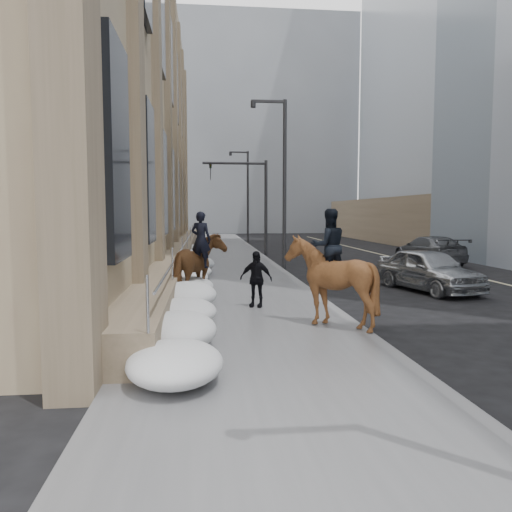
{
  "coord_description": "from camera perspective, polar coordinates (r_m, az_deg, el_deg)",
  "views": [
    {
      "loc": [
        -0.93,
        -9.63,
        2.75
      ],
      "look_at": [
        0.3,
        2.19,
        1.7
      ],
      "focal_mm": 35.0,
      "sensor_mm": 36.0,
      "label": 1
    }
  ],
  "objects": [
    {
      "name": "lane_line",
      "position": [
        22.88,
        24.09,
        -2.28
      ],
      "size": [
        0.15,
        70.0,
        0.01
      ],
      "primitive_type": "cube",
      "color": "#BFB78C",
      "rests_on": "ground"
    },
    {
      "name": "curb",
      "position": [
        20.13,
        4.27,
        -2.64
      ],
      "size": [
        0.24,
        80.0,
        0.12
      ],
      "primitive_type": "cube",
      "color": "slate",
      "rests_on": "ground"
    },
    {
      "name": "ground",
      "position": [
        10.06,
        -0.42,
        -10.82
      ],
      "size": [
        140.0,
        140.0,
        0.0
      ],
      "primitive_type": "plane",
      "color": "black",
      "rests_on": "ground"
    },
    {
      "name": "bg_building_mid",
      "position": [
        70.71,
        -1.93,
        14.21
      ],
      "size": [
        30.0,
        12.0,
        28.0
      ],
      "primitive_type": "cube",
      "color": "slate",
      "rests_on": "ground"
    },
    {
      "name": "snow_bank",
      "position": [
        17.89,
        -7.48,
        -2.31
      ],
      "size": [
        1.7,
        18.1,
        0.76
      ],
      "color": "silver",
      "rests_on": "sidewalk"
    },
    {
      "name": "streetlight_far",
      "position": [
        43.82,
        -1.15,
        7.45
      ],
      "size": [
        1.71,
        0.24,
        8.0
      ],
      "color": "#2D2D30",
      "rests_on": "ground"
    },
    {
      "name": "streetlight_mid",
      "position": [
        23.99,
        2.91,
        9.42
      ],
      "size": [
        1.71,
        0.24,
        8.0
      ],
      "color": "#2D2D30",
      "rests_on": "ground"
    },
    {
      "name": "car_silver",
      "position": [
        18.35,
        19.12,
        -1.49
      ],
      "size": [
        2.73,
        4.68,
        1.5
      ],
      "primitive_type": "imported",
      "rotation": [
        0.0,
        0.0,
        0.23
      ],
      "color": "#A4A7AB",
      "rests_on": "ground"
    },
    {
      "name": "pedestrian",
      "position": [
        13.83,
        -0.01,
        -2.64
      ],
      "size": [
        0.99,
        0.68,
        1.56
      ],
      "primitive_type": "imported",
      "rotation": [
        0.0,
        0.0,
        -0.37
      ],
      "color": "black",
      "rests_on": "sidewalk"
    },
    {
      "name": "traffic_signal",
      "position": [
        31.8,
        -0.53,
        7.31
      ],
      "size": [
        4.1,
        0.22,
        6.0
      ],
      "color": "#2D2D30",
      "rests_on": "ground"
    },
    {
      "name": "bg_building_far",
      "position": [
        82.11,
        -9.61,
        10.05
      ],
      "size": [
        24.0,
        12.0,
        20.0
      ],
      "primitive_type": "cube",
      "color": "gray",
      "rests_on": "ground"
    },
    {
      "name": "mounted_horse_right",
      "position": [
        11.61,
        8.43,
        -2.35
      ],
      "size": [
        1.88,
        2.06,
        2.71
      ],
      "rotation": [
        0.0,
        0.0,
        3.24
      ],
      "color": "#502F17",
      "rests_on": "sidewalk"
    },
    {
      "name": "car_grey",
      "position": [
        28.02,
        19.2,
        0.66
      ],
      "size": [
        2.25,
        5.19,
        1.49
      ],
      "primitive_type": "imported",
      "rotation": [
        0.0,
        0.0,
        3.17
      ],
      "color": "#505257",
      "rests_on": "ground"
    },
    {
      "name": "mounted_horse_left",
      "position": [
        15.23,
        -6.6,
        -0.92
      ],
      "size": [
        1.9,
        2.57,
        2.65
      ],
      "rotation": [
        0.0,
        0.0,
        2.74
      ],
      "color": "#4C2E17",
      "rests_on": "sidewalk"
    },
    {
      "name": "limestone_building",
      "position": [
        30.54,
        -14.58,
        16.52
      ],
      "size": [
        6.1,
        44.0,
        18.0
      ],
      "color": "#90775E",
      "rests_on": "ground"
    },
    {
      "name": "sidewalk",
      "position": [
        19.84,
        -3.21,
        -2.75
      ],
      "size": [
        5.0,
        80.0,
        0.12
      ],
      "primitive_type": "cube",
      "color": "#58585A",
      "rests_on": "ground"
    }
  ]
}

